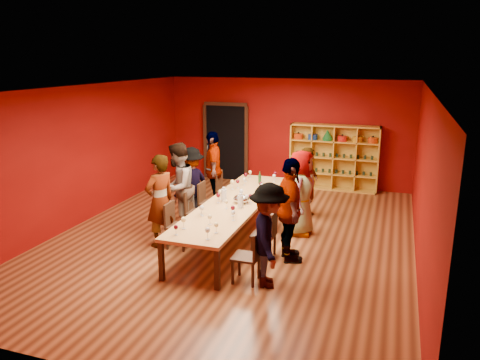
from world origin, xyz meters
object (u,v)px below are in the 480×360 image
at_px(chair_person_right_4, 297,194).
at_px(person_left_3, 191,184).
at_px(chair_person_left_1, 175,223).
at_px(person_right_4, 309,182).
at_px(chair_person_left_2, 194,209).
at_px(person_right_0, 269,236).
at_px(person_left_2, 178,187).
at_px(person_right_1, 290,210).
at_px(person_left_1, 160,201).
at_px(tasting_table, 234,205).
at_px(wine_bottle, 260,179).
at_px(chair_person_left_3, 206,200).
at_px(person_left_4, 213,169).
at_px(chair_person_left_4, 224,187).
at_px(chair_person_right_1, 268,232).
at_px(chair_person_right_3, 285,209).
at_px(shelving_unit, 334,154).
at_px(person_right_3, 301,193).
at_px(chair_person_right_0, 251,254).
at_px(spittoon_bowl, 241,199).

bearing_deg(chair_person_right_4, person_left_3, -153.72).
bearing_deg(chair_person_left_1, person_right_4, 51.68).
height_order(chair_person_left_1, chair_person_left_2, same).
bearing_deg(person_right_0, person_left_2, 35.34).
distance_m(person_left_2, person_right_1, 2.68).
relative_size(chair_person_left_1, person_left_1, 0.49).
xyz_separation_m(tasting_table, wine_bottle, (0.08, 1.56, 0.16)).
height_order(chair_person_left_1, chair_person_left_3, same).
xyz_separation_m(chair_person_left_3, person_left_3, (-0.37, -0.00, 0.33)).
distance_m(person_left_4, chair_person_right_4, 2.13).
xyz_separation_m(person_left_1, person_left_3, (-0.07, 1.56, -0.08)).
bearing_deg(chair_person_left_4, person_left_4, -180.00).
distance_m(person_left_2, person_left_3, 0.69).
distance_m(person_left_1, person_right_4, 3.56).
height_order(chair_person_left_1, person_right_4, person_right_4).
relative_size(chair_person_right_1, person_right_1, 0.47).
distance_m(chair_person_right_3, chair_person_right_4, 1.17).
height_order(chair_person_left_4, wine_bottle, wine_bottle).
xyz_separation_m(person_left_1, wine_bottle, (1.29, 2.39, -0.05)).
relative_size(person_left_1, person_left_4, 0.98).
relative_size(shelving_unit, person_right_1, 1.27).
distance_m(person_left_1, chair_person_left_3, 1.64).
relative_size(person_right_3, chair_person_right_4, 1.98).
relative_size(person_left_3, chair_person_right_4, 1.87).
bearing_deg(person_left_2, person_right_0, 52.80).
bearing_deg(person_right_4, person_right_3, -174.32).
relative_size(tasting_table, chair_person_left_2, 5.06).
distance_m(person_left_2, person_right_3, 2.56).
height_order(person_right_4, wine_bottle, person_right_4).
distance_m(chair_person_left_2, person_left_2, 0.56).
distance_m(person_left_2, chair_person_right_4, 2.83).
bearing_deg(chair_person_right_3, chair_person_left_1, -140.99).
bearing_deg(person_right_1, chair_person_right_0, 136.01).
bearing_deg(person_right_4, person_right_1, -173.91).
distance_m(person_left_3, person_right_1, 2.97).
distance_m(person_left_2, chair_person_right_3, 2.29).
distance_m(person_left_4, person_right_3, 2.68).
distance_m(person_right_0, spittoon_bowl, 2.08).
relative_size(chair_person_right_1, person_right_4, 0.55).
bearing_deg(person_left_4, chair_person_right_4, 67.11).
xyz_separation_m(person_right_0, chair_person_right_4, (-0.30, 3.57, -0.35)).
relative_size(person_left_2, chair_person_right_4, 2.11).
relative_size(person_right_0, wine_bottle, 6.01).
xyz_separation_m(chair_person_left_2, chair_person_left_3, (0.00, 0.68, 0.00)).
xyz_separation_m(chair_person_left_1, wine_bottle, (0.99, 2.39, 0.36)).
distance_m(person_left_3, chair_person_right_4, 2.46).
height_order(chair_person_right_0, person_right_1, person_right_1).
bearing_deg(person_left_4, chair_person_left_4, 67.26).
relative_size(chair_person_right_3, person_right_3, 0.50).
height_order(person_left_2, chair_person_left_3, person_left_2).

